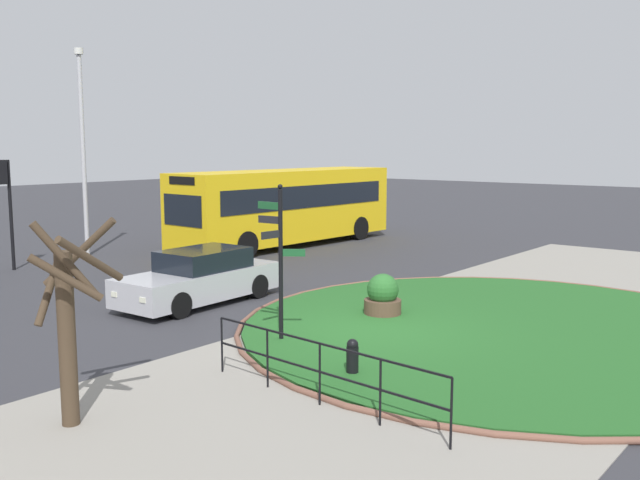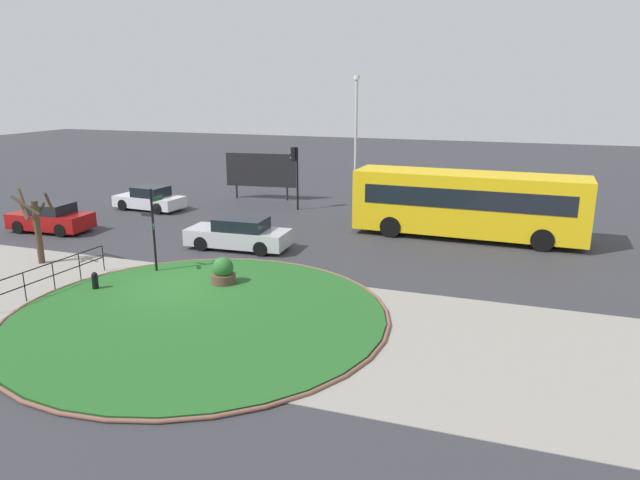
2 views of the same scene
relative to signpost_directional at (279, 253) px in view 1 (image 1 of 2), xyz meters
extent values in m
plane|color=#333338|center=(1.79, -1.07, -1.88)|extent=(120.00, 120.00, 0.00)
cube|color=gray|center=(1.79, -3.03, -1.87)|extent=(32.00, 8.08, 0.02)
cylinder|color=#235B23|center=(3.81, -3.28, -1.83)|extent=(11.61, 11.61, 0.10)
torus|color=brown|center=(3.81, -3.28, -1.82)|extent=(11.92, 11.92, 0.11)
cylinder|color=black|center=(0.01, -0.04, -0.28)|extent=(0.09, 0.09, 3.19)
sphere|color=black|center=(0.01, -0.04, 1.36)|extent=(0.10, 0.10, 0.10)
cube|color=#195128|center=(0.03, 0.31, 0.96)|extent=(0.07, 0.60, 0.15)
cube|color=black|center=(-0.03, 0.25, 0.68)|extent=(0.10, 0.49, 0.15)
cube|color=black|center=(-0.27, -0.02, 0.41)|extent=(0.47, 0.07, 0.15)
cube|color=#195128|center=(0.17, -0.26, 0.02)|extent=(0.30, 0.39, 0.15)
cylinder|color=black|center=(-0.82, -2.47, -1.60)|extent=(0.22, 0.22, 0.56)
sphere|color=black|center=(-0.82, -2.47, -1.28)|extent=(0.21, 0.21, 0.21)
cube|color=black|center=(-2.24, -2.87, -0.87)|extent=(0.35, 4.77, 0.03)
cube|color=black|center=(-2.24, -2.87, -1.32)|extent=(0.35, 4.77, 0.03)
cylinder|color=black|center=(-2.07, -0.48, -1.37)|extent=(0.04, 0.04, 1.01)
cylinder|color=black|center=(-2.16, -1.68, -1.37)|extent=(0.04, 0.04, 1.01)
cylinder|color=black|center=(-2.24, -2.87, -1.37)|extent=(0.04, 0.04, 1.01)
cylinder|color=black|center=(-2.32, -4.06, -1.37)|extent=(0.04, 0.04, 1.01)
cylinder|color=black|center=(-2.40, -5.25, -1.37)|extent=(0.04, 0.04, 1.01)
cube|color=yellow|center=(10.72, 9.31, -0.21)|extent=(10.60, 2.79, 2.79)
cube|color=black|center=(10.68, 8.05, 0.18)|extent=(9.26, 0.29, 0.88)
cube|color=black|center=(10.76, 10.57, 0.18)|extent=(9.26, 0.29, 0.88)
cube|color=black|center=(5.44, 9.46, -0.07)|extent=(0.08, 2.04, 1.10)
cube|color=black|center=(5.44, 9.46, 0.97)|extent=(0.06, 1.37, 0.28)
cylinder|color=black|center=(7.32, 8.26, -1.38)|extent=(1.01, 0.33, 1.00)
cylinder|color=black|center=(7.38, 10.55, -1.38)|extent=(1.01, 0.33, 1.00)
cylinder|color=black|center=(14.05, 8.07, -1.38)|extent=(1.01, 0.33, 1.00)
cylinder|color=black|center=(14.12, 10.36, -1.38)|extent=(1.01, 0.33, 1.00)
cube|color=#B7B7BC|center=(1.41, 4.07, -1.35)|extent=(4.57, 1.90, 0.70)
cube|color=black|center=(1.59, 4.08, -0.74)|extent=(2.25, 1.60, 0.52)
cube|color=#EAEACC|center=(-0.83, 3.46, -1.32)|extent=(0.03, 0.20, 0.12)
cube|color=#EAEACC|center=(-0.87, 4.49, -1.32)|extent=(0.03, 0.20, 0.12)
cylinder|color=black|center=(0.05, 3.24, -1.56)|extent=(0.65, 0.25, 0.64)
cylinder|color=black|center=(-0.02, 4.79, -1.56)|extent=(0.65, 0.25, 0.64)
cylinder|color=black|center=(2.83, 3.35, -1.56)|extent=(0.65, 0.25, 0.64)
cylinder|color=black|center=(2.77, 4.90, -1.56)|extent=(0.65, 0.25, 0.64)
cylinder|color=black|center=(0.89, 12.57, -0.08)|extent=(0.11, 0.11, 3.60)
cube|color=black|center=(0.68, 12.59, 1.33)|extent=(0.28, 0.28, 0.78)
cylinder|color=#B7B7BC|center=(4.11, 13.30, 1.76)|extent=(0.16, 0.16, 7.27)
cylinder|color=silver|center=(4.11, 13.30, 5.51)|extent=(0.32, 0.32, 0.22)
cylinder|color=brown|center=(3.13, -0.46, -1.66)|extent=(0.88, 0.88, 0.44)
sphere|color=#286028|center=(3.13, -0.46, -1.20)|extent=(0.75, 0.75, 0.75)
cylinder|color=#423323|center=(-5.12, -0.52, -0.59)|extent=(0.25, 0.25, 2.58)
cylinder|color=#423323|center=(-5.30, -0.86, 0.64)|extent=(0.82, 0.50, 1.11)
cylinder|color=#423323|center=(-4.67, -0.22, 0.60)|extent=(0.74, 1.04, 1.07)
cylinder|color=#423323|center=(-5.21, -0.27, 0.12)|extent=(0.63, 0.33, 0.97)
cylinder|color=#423323|center=(-5.02, -1.05, 0.63)|extent=(1.15, 0.32, 0.78)
cylinder|color=#423323|center=(-5.33, -0.92, 0.39)|extent=(0.91, 0.55, 0.73)
camera|label=1|loc=(-10.45, -9.49, 2.19)|focal=39.30mm
camera|label=2|loc=(12.89, -17.83, 5.12)|focal=32.32mm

